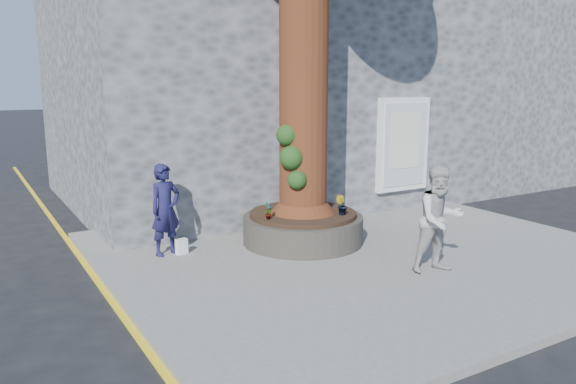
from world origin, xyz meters
TOP-DOWN VIEW (x-y plane):
  - ground at (0.00, 0.00)m, footprint 120.00×120.00m
  - pavement at (1.50, 1.00)m, footprint 9.00×8.00m
  - yellow_line at (-3.05, 1.00)m, footprint 0.10×30.00m
  - stone_shop at (2.50, 7.20)m, footprint 10.30×8.30m
  - neighbour_shop at (10.50, 7.20)m, footprint 6.00×8.00m
  - planter at (0.80, 2.00)m, footprint 2.30×2.30m
  - man at (-1.71, 2.60)m, footprint 0.68×0.54m
  - woman at (1.80, -0.55)m, footprint 0.97×0.82m
  - shopping_bag at (-1.48, 2.47)m, footprint 0.22×0.16m
  - plant_a at (-0.05, 1.84)m, footprint 0.21×0.19m
  - plant_b at (1.30, 1.45)m, footprint 0.28×0.28m
  - plant_c at (1.41, 2.85)m, footprint 0.26×0.26m
  - plant_d at (1.65, 2.85)m, footprint 0.33×0.36m

SIDE VIEW (x-z plane):
  - ground at x=0.00m, z-range 0.00..0.00m
  - yellow_line at x=-3.05m, z-range 0.00..0.01m
  - pavement at x=1.50m, z-range 0.00..0.12m
  - shopping_bag at x=-1.48m, z-range 0.12..0.40m
  - planter at x=0.80m, z-range 0.11..0.71m
  - plant_a at x=-0.05m, z-range 0.72..1.05m
  - plant_c at x=1.41m, z-range 0.72..1.06m
  - plant_d at x=1.65m, z-range 0.72..1.06m
  - plant_b at x=1.30m, z-range 0.72..1.09m
  - man at x=-1.71m, z-range 0.12..1.76m
  - woman at x=1.80m, z-range 0.12..1.88m
  - neighbour_shop at x=10.50m, z-range 0.00..6.00m
  - stone_shop at x=2.50m, z-range 0.01..6.31m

